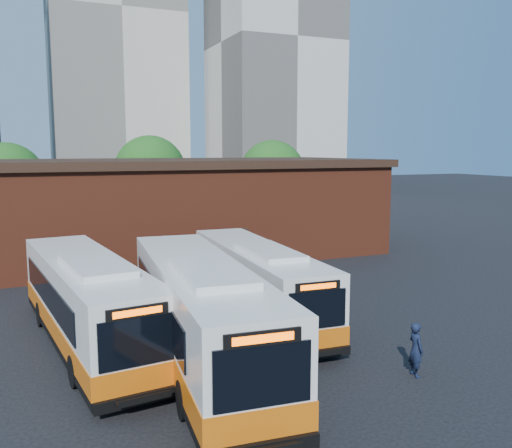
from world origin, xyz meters
name	(u,v)px	position (x,y,z in m)	size (l,w,h in m)	color
ground	(303,355)	(0.00, 0.00, 0.00)	(220.00, 220.00, 0.00)	black
bus_west	(88,305)	(-6.72, 3.82, 1.52)	(3.96, 12.50, 3.36)	silver
bus_midwest	(200,316)	(-3.49, 0.65, 1.62)	(3.71, 13.25, 3.57)	silver
bus_mideast	(257,284)	(0.20, 4.55, 1.45)	(2.95, 11.80, 3.19)	silver
transit_worker	(416,349)	(2.41, -2.92, 0.86)	(0.63, 0.41, 1.72)	black
depot_building	(165,206)	(0.00, 20.00, 3.26)	(28.60, 12.60, 6.40)	maroon
tree_west	(7,180)	(-10.00, 32.00, 4.64)	(6.00, 6.00, 7.65)	#382314
tree_mid	(150,171)	(2.00, 34.00, 5.08)	(6.56, 6.56, 8.36)	#382314
tree_east	(272,173)	(13.00, 31.00, 4.83)	(6.24, 6.24, 7.96)	#382314
tower_center	(113,17)	(7.00, 86.00, 30.34)	(22.00, 20.00, 61.20)	#BCB6AB
tower_right	(273,44)	(30.00, 68.00, 24.34)	(18.00, 18.00, 49.20)	beige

